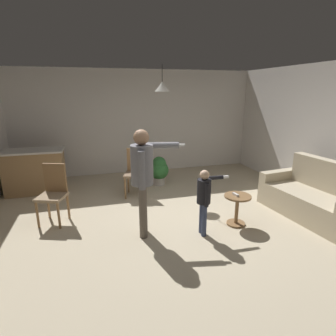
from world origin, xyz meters
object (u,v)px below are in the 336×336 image
at_px(kitchen_counter, 35,171).
at_px(dining_chair_by_counter, 135,170).
at_px(dining_chair_near_wall, 53,191).
at_px(person_adult, 143,172).
at_px(couch_floral, 314,198).
at_px(person_child, 204,195).
at_px(potted_plant_corner, 159,169).
at_px(spare_remote_on_table, 236,195).
at_px(side_table_by_couch, 237,206).

xyz_separation_m(kitchen_counter, dining_chair_by_counter, (2.09, -0.76, 0.07)).
xyz_separation_m(kitchen_counter, dining_chair_near_wall, (0.57, -1.63, 0.07)).
bearing_deg(person_adult, couch_floral, 98.48).
bearing_deg(person_child, potted_plant_corner, -175.76).
bearing_deg(potted_plant_corner, person_child, -87.31).
xyz_separation_m(potted_plant_corner, spare_remote_on_table, (0.73, -2.28, 0.16)).
relative_size(kitchen_counter, dining_chair_near_wall, 1.26).
xyz_separation_m(person_adult, dining_chair_near_wall, (-1.39, 0.85, -0.48)).
distance_m(side_table_by_couch, dining_chair_near_wall, 3.08).
bearing_deg(person_adult, side_table_by_couch, 98.21).
xyz_separation_m(dining_chair_by_counter, spare_remote_on_table, (1.37, -1.79, -0.01)).
bearing_deg(person_adult, spare_remote_on_table, 98.39).
bearing_deg(couch_floral, side_table_by_couch, 80.63).
bearing_deg(kitchen_counter, dining_chair_near_wall, -70.78).
relative_size(side_table_by_couch, dining_chair_by_counter, 0.52).
bearing_deg(dining_chair_near_wall, couch_floral, -173.09).
xyz_separation_m(side_table_by_couch, person_adult, (-1.54, 0.09, 0.70)).
relative_size(dining_chair_near_wall, spare_remote_on_table, 7.69).
bearing_deg(spare_remote_on_table, person_child, -165.62).
distance_m(person_child, dining_chair_by_counter, 2.09).
xyz_separation_m(couch_floral, potted_plant_corner, (-2.26, 2.36, 0.05)).
height_order(couch_floral, dining_chair_by_counter, same).
bearing_deg(kitchen_counter, person_adult, -51.72).
xyz_separation_m(side_table_by_couch, dining_chair_by_counter, (-1.41, 1.80, 0.22)).
distance_m(couch_floral, side_table_by_couch, 1.48).
height_order(couch_floral, potted_plant_corner, couch_floral).
height_order(kitchen_counter, dining_chair_by_counter, dining_chair_by_counter).
relative_size(couch_floral, person_adult, 1.14).
relative_size(person_child, dining_chair_by_counter, 1.05).
distance_m(couch_floral, kitchen_counter, 5.64).
distance_m(kitchen_counter, person_adult, 3.20).
bearing_deg(spare_remote_on_table, potted_plant_corner, 107.87).
bearing_deg(couch_floral, dining_chair_by_counter, 50.50).
relative_size(side_table_by_couch, potted_plant_corner, 0.76).
bearing_deg(potted_plant_corner, dining_chair_near_wall, -148.05).
bearing_deg(dining_chair_by_counter, dining_chair_near_wall, 47.29).
xyz_separation_m(couch_floral, spare_remote_on_table, (-1.52, 0.08, 0.21)).
xyz_separation_m(dining_chair_near_wall, spare_remote_on_table, (2.89, -0.93, -0.01)).
distance_m(couch_floral, dining_chair_near_wall, 4.53).
height_order(person_adult, spare_remote_on_table, person_adult).
distance_m(kitchen_counter, side_table_by_couch, 4.34).
relative_size(couch_floral, potted_plant_corner, 2.75).
distance_m(person_child, spare_remote_on_table, 0.65).
relative_size(dining_chair_by_counter, potted_plant_corner, 1.46).
distance_m(person_adult, dining_chair_near_wall, 1.69).
distance_m(side_table_by_couch, person_child, 0.75).
bearing_deg(person_child, dining_chair_near_wall, -114.10).
bearing_deg(dining_chair_by_counter, side_table_by_couch, 145.80).
bearing_deg(couch_floral, spare_remote_on_table, 80.44).
height_order(potted_plant_corner, spare_remote_on_table, potted_plant_corner).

